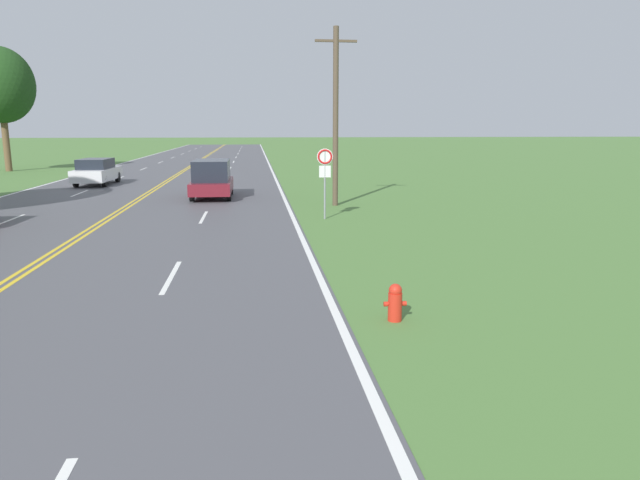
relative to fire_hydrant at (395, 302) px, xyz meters
name	(u,v)px	position (x,y,z in m)	size (l,w,h in m)	color
fire_hydrant	(395,302)	(0.00, 0.00, 0.00)	(0.41, 0.25, 0.69)	red
traffic_sign	(325,166)	(0.18, 11.67, 1.66)	(0.60, 0.10, 2.65)	gray
utility_pole_midground	(336,115)	(1.12, 15.44, 3.61)	(1.80, 0.24, 7.63)	brown
tree_mid_treeline	(0,85)	(-21.79, 38.42, 6.26)	(5.05, 5.05, 9.54)	brown
car_maroon_van_approaching	(212,178)	(-4.53, 18.94, 0.61)	(1.92, 4.46, 1.86)	black
car_white_sedan_mid_near	(97,171)	(-11.90, 26.30, 0.46)	(1.97, 4.77, 1.58)	black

